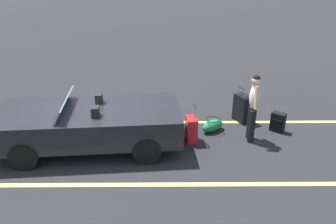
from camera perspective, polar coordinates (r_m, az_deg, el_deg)
The scene contains 9 objects.
ground_plane at distance 8.01m, azimuth -12.93°, elevation -5.70°, with size 80.00×80.00×0.00m, color black.
lot_line_near at distance 9.05m, azimuth -11.43°, elevation -1.80°, with size 18.00×0.12×0.01m, color #EAE066.
lot_line_mid at distance 6.81m, azimuth -15.43°, elevation -12.08°, with size 18.00×0.12×0.01m, color #EAE066.
convertible_car at distance 7.77m, azimuth -14.86°, elevation -1.99°, with size 4.26×2.08×1.24m.
suitcase_large_black at distance 9.04m, azimuth 12.73°, elevation 0.64°, with size 0.46×0.55×0.96m.
suitcase_medium_bright at distance 7.87m, azimuth 4.04°, elevation -3.07°, with size 0.29×0.43×0.93m.
suitcase_small_carryon at distance 8.80m, azimuth 18.44°, elevation -1.67°, with size 0.39×0.37×0.50m.
duffel_bag at distance 8.45m, azimuth 7.70°, elevation -2.33°, with size 0.69×0.62×0.34m.
traveler_person at distance 7.90m, azimuth 14.53°, elevation 1.25°, with size 0.23×0.60×1.65m.
Camera 1 is at (-1.73, 6.72, 4.00)m, focal length 35.27 mm.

